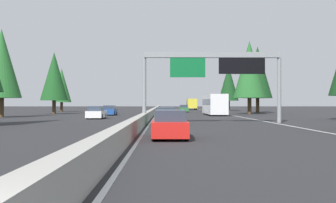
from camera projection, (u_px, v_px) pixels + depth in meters
The scene contains 18 objects.
ground_plane at pixel (154, 115), 62.29m from camera, with size 320.00×320.00×0.00m, color #262628.
median_barrier at pixel (155, 110), 82.29m from camera, with size 180.00×0.56×0.90m, color #9E9B93.
shoulder_stripe_right at pixel (219, 113), 72.41m from camera, with size 160.00×0.16×0.01m, color silver.
shoulder_stripe_median at pixel (157, 113), 72.29m from camera, with size 160.00×0.16×0.01m, color silver.
sign_gantry_overhead at pixel (214, 67), 36.44m from camera, with size 0.50×12.68×6.47m.
sedan_far_right at pixel (170, 125), 20.75m from camera, with size 4.40×1.80×1.47m.
sedan_far_center at pixel (165, 116), 34.15m from camera, with size 4.40×1.80×1.47m.
sedan_far_left at pixel (184, 109), 80.98m from camera, with size 4.40×1.80×1.47m.
box_truck_near_center at pixel (192, 104), 108.58m from camera, with size 8.50×2.40×2.95m.
bus_mid_right at pixel (214, 104), 60.71m from camera, with size 11.50×2.55×3.10m.
oncoming_near at pixel (110, 111), 60.01m from camera, with size 4.40×1.80×1.47m.
oncoming_far at pixel (96, 113), 46.64m from camera, with size 4.40×1.80×1.47m.
conifer_right_mid at pixel (249, 69), 66.74m from camera, with size 5.39×5.39×12.26m.
conifer_right_far at pixel (258, 72), 76.01m from camera, with size 5.55×5.55×12.60m.
conifer_right_distant at pixel (229, 83), 96.37m from camera, with size 4.83×4.83×10.97m.
conifer_left_near at pixel (1, 63), 51.30m from camera, with size 5.00×5.00×11.37m.
conifer_left_mid at pixel (54, 76), 66.95m from camera, with size 4.57×4.57×10.38m.
conifer_left_far at pixel (62, 85), 84.22m from camera, with size 4.03×4.03×9.15m.
Camera 1 is at (-2.31, -1.48, 1.83)m, focal length 42.84 mm.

